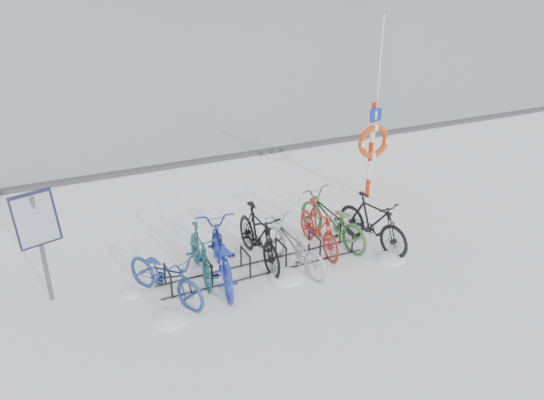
% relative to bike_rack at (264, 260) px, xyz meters
% --- Properties ---
extents(ground, '(900.00, 900.00, 0.00)m').
position_rel_bike_rack_xyz_m(ground, '(0.00, 0.00, -0.18)').
color(ground, white).
rests_on(ground, ground).
extents(quay_edge, '(400.00, 0.25, 0.10)m').
position_rel_bike_rack_xyz_m(quay_edge, '(0.00, 5.90, -0.13)').
color(quay_edge, '#3F3F42').
rests_on(quay_edge, ground).
extents(bike_rack, '(4.00, 0.48, 0.46)m').
position_rel_bike_rack_xyz_m(bike_rack, '(0.00, 0.00, 0.00)').
color(bike_rack, black).
rests_on(bike_rack, ground).
extents(info_board, '(0.70, 0.42, 1.96)m').
position_rel_bike_rack_xyz_m(info_board, '(-3.66, 0.58, 1.23)').
color(info_board, '#595B5E').
rests_on(info_board, ground).
extents(lifebuoy_station, '(0.81, 0.23, 4.21)m').
position_rel_bike_rack_xyz_m(lifebuoy_station, '(3.64, 1.87, 1.23)').
color(lifebuoy_station, '#AC230D').
rests_on(lifebuoy_station, ground).
extents(bike_0, '(1.39, 1.87, 0.94)m').
position_rel_bike_rack_xyz_m(bike_0, '(-1.87, -0.14, 0.29)').
color(bike_0, navy).
rests_on(bike_0, ground).
extents(bike_1, '(0.61, 1.66, 0.98)m').
position_rel_bike_rack_xyz_m(bike_1, '(-1.13, 0.25, 0.31)').
color(bike_1, '#194D57').
rests_on(bike_1, ground).
extents(bike_2, '(1.08, 2.14, 1.07)m').
position_rel_bike_rack_xyz_m(bike_2, '(-0.83, -0.02, 0.35)').
color(bike_2, '#1E319D').
rests_on(bike_2, ground).
extents(bike_3, '(0.54, 1.89, 1.13)m').
position_rel_bike_rack_xyz_m(bike_3, '(0.02, 0.28, 0.39)').
color(bike_3, black).
rests_on(bike_3, ground).
extents(bike_4, '(0.94, 1.89, 0.95)m').
position_rel_bike_rack_xyz_m(bike_4, '(0.54, -0.17, 0.29)').
color(bike_4, '#B2B3BB').
rests_on(bike_4, ground).
extents(bike_5, '(0.56, 1.68, 1.00)m').
position_rel_bike_rack_xyz_m(bike_5, '(1.29, 0.22, 0.32)').
color(bike_5, maroon).
rests_on(bike_5, ground).
extents(bike_6, '(1.04, 2.06, 1.03)m').
position_rel_bike_rack_xyz_m(bike_6, '(1.69, 0.39, 0.34)').
color(bike_6, '#356D37').
rests_on(bike_6, ground).
extents(bike_7, '(0.90, 1.88, 1.09)m').
position_rel_bike_rack_xyz_m(bike_7, '(2.32, -0.11, 0.36)').
color(bike_7, black).
rests_on(bike_7, ground).
extents(snow_drifts, '(5.59, 2.13, 0.23)m').
position_rel_bike_rack_xyz_m(snow_drifts, '(0.30, -0.19, -0.18)').
color(snow_drifts, white).
rests_on(snow_drifts, ground).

